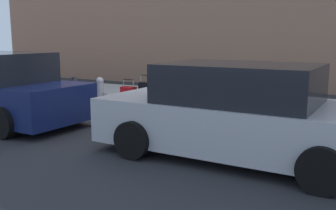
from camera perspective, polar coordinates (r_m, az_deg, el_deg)
The scene contains 13 objects.
ground_plane at distance 9.46m, azimuth -5.93°, elevation -2.30°, with size 40.00×40.00×0.00m, color #28282B.
sidewalk_curb at distance 11.56m, azimuth 0.95°, elevation 0.35°, with size 18.00×5.00×0.14m, color #ADA89E.
suitcase_teal_0 at distance 8.83m, azimuth 13.60°, elevation -0.75°, with size 0.44×0.22×0.58m.
suitcase_maroon_1 at distance 9.01m, azimuth 10.16°, elevation -0.44°, with size 0.47×0.26×0.57m.
suitcase_olive_2 at distance 9.16m, azimuth 6.83°, elevation 0.37°, with size 0.42×0.22×0.93m.
suitcase_navy_3 at distance 9.30m, azimuth 3.28°, elevation 0.06°, with size 0.50×0.19×0.80m.
suitcase_silver_4 at distance 9.61m, azimuth 0.10°, elevation 0.74°, with size 0.50×0.25×0.85m.
suitcase_black_5 at distance 9.94m, azimuth -2.90°, elevation 1.28°, with size 0.51×0.23×0.92m.
suitcase_red_6 at distance 10.18m, azimuth -5.82°, elevation 1.06°, with size 0.40×0.26×0.79m.
fire_hydrant at distance 10.72m, azimuth -9.95°, elevation 2.05°, with size 0.39×0.21×0.79m.
bollard_post at distance 11.09m, azimuth -13.55°, elevation 2.05°, with size 0.16×0.16×0.77m, color #333338.
parking_meter at distance 8.79m, azimuth 19.33°, elevation 2.65°, with size 0.12×0.09×1.27m.
parked_car_silver_0 at distance 6.52m, azimuth 10.35°, elevation -1.32°, with size 4.83×2.29×1.57m.
Camera 1 is at (-5.16, 7.67, 2.00)m, focal length 41.42 mm.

